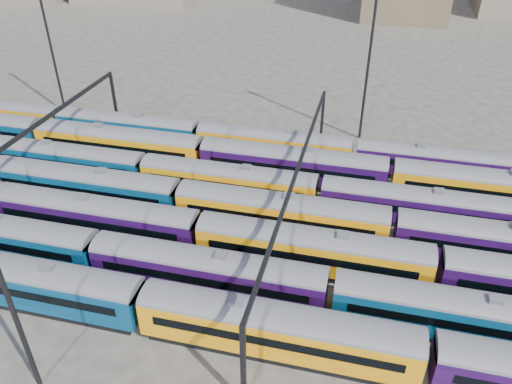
# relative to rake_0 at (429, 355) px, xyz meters

# --- Properties ---
(ground) EXTENTS (500.00, 500.00, 0.00)m
(ground) POSITION_rel_rake_0_xyz_m (-22.27, 15.00, -2.83)
(ground) COLOR #3E3834
(ground) RESTS_ON ground
(rake_0) EXTENTS (131.23, 3.20, 5.40)m
(rake_0) POSITION_rel_rake_0_xyz_m (0.00, 0.00, 0.00)
(rake_0) COLOR black
(rake_0) RESTS_ON ground
(rake_1) EXTENTS (127.43, 3.11, 5.24)m
(rake_1) POSITION_rel_rake_0_xyz_m (-28.86, 5.00, -0.08)
(rake_1) COLOR black
(rake_1) RESTS_ON ground
(rake_2) EXTENTS (109.01, 3.19, 5.38)m
(rake_2) POSITION_rel_rake_0_xyz_m (-31.73, 10.00, -0.01)
(rake_2) COLOR black
(rake_2) RESTS_ON ground
(rake_3) EXTENTS (109.39, 3.20, 5.40)m
(rake_3) POSITION_rel_rake_0_xyz_m (-13.72, 15.00, 0.00)
(rake_3) COLOR black
(rake_3) RESTS_ON ground
(rake_4) EXTENTS (122.61, 2.99, 5.03)m
(rake_4) POSITION_rel_rake_0_xyz_m (-10.48, 20.00, -0.19)
(rake_4) COLOR black
(rake_4) RESTS_ON ground
(rake_5) EXTENTS (111.44, 3.26, 5.51)m
(rake_5) POSITION_rel_rake_0_xyz_m (-36.76, 25.00, 0.06)
(rake_5) COLOR black
(rake_5) RESTS_ON ground
(rake_6) EXTENTS (121.60, 2.97, 4.99)m
(rake_6) POSITION_rel_rake_0_xyz_m (-27.86, 30.00, -0.21)
(rake_6) COLOR black
(rake_6) RESTS_ON ground
(gantry_1) EXTENTS (0.35, 40.35, 8.03)m
(gantry_1) POSITION_rel_rake_0_xyz_m (-42.27, 15.00, 3.95)
(gantry_1) COLOR black
(gantry_1) RESTS_ON ground
(gantry_2) EXTENTS (0.35, 40.35, 8.03)m
(gantry_2) POSITION_rel_rake_0_xyz_m (-12.27, 15.00, 3.95)
(gantry_2) COLOR black
(gantry_2) RESTS_ON ground
(mast_1) EXTENTS (1.40, 0.50, 25.60)m
(mast_1) POSITION_rel_rake_0_xyz_m (-52.27, 37.00, 11.14)
(mast_1) COLOR black
(mast_1) RESTS_ON ground
(mast_3) EXTENTS (1.40, 0.50, 25.60)m
(mast_3) POSITION_rel_rake_0_xyz_m (-7.27, 39.00, 11.14)
(mast_3) COLOR black
(mast_3) RESTS_ON ground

